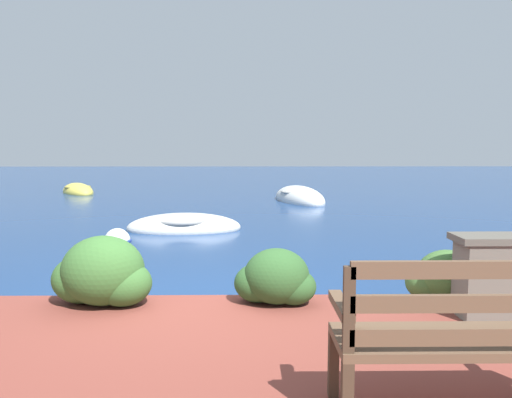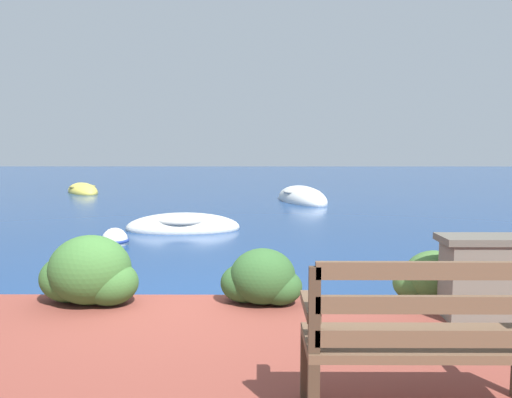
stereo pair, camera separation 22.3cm
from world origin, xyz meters
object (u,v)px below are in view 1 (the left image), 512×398
at_px(rowboat_nearest, 184,227).
at_px(rowboat_mid, 299,199).
at_px(park_bench, 459,334).
at_px(mooring_buoy, 117,241).
at_px(rowboat_far, 78,192).

distance_m(rowboat_nearest, rowboat_mid, 6.21).
height_order(park_bench, mooring_buoy, park_bench).
height_order(rowboat_mid, rowboat_far, rowboat_mid).
relative_size(rowboat_mid, mooring_buoy, 6.60).
height_order(park_bench, rowboat_mid, park_bench).
bearing_deg(park_bench, rowboat_mid, 81.01).
bearing_deg(rowboat_far, park_bench, -7.60).
relative_size(rowboat_nearest, rowboat_mid, 0.74).
bearing_deg(park_bench, mooring_buoy, 112.77).
height_order(rowboat_far, mooring_buoy, rowboat_far).
xyz_separation_m(park_bench, rowboat_far, (-7.58, 16.11, -0.65)).
bearing_deg(rowboat_mid, rowboat_far, 54.05).
xyz_separation_m(rowboat_nearest, rowboat_mid, (2.95, 5.47, 0.02)).
xyz_separation_m(park_bench, mooring_buoy, (-3.45, 6.03, -0.62)).
bearing_deg(rowboat_nearest, park_bench, -75.56).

